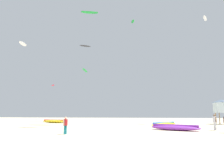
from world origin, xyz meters
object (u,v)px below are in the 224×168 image
(person_foreground, at_px, (65,124))
(kite_aloft_7, at_px, (85,70))
(kite_aloft_3, at_px, (23,44))
(kite_grounded_near, at_px, (164,124))
(lifeguard_tower, at_px, (221,106))
(kite_aloft_0, at_px, (53,85))
(person_left, at_px, (215,121))
(kite_grounded_far, at_px, (175,128))
(kite_aloft_2, at_px, (85,46))
(kite_aloft_8, at_px, (205,18))
(kite_aloft_4, at_px, (133,21))
(kite_grounded_mid, at_px, (54,121))
(kite_aloft_5, at_px, (90,12))

(person_foreground, height_order, kite_aloft_7, kite_aloft_7)
(person_foreground, distance_m, kite_aloft_3, 27.16)
(kite_grounded_near, bearing_deg, kite_aloft_7, 128.78)
(lifeguard_tower, height_order, kite_aloft_0, kite_aloft_0)
(kite_aloft_3, bearing_deg, kite_aloft_7, 60.65)
(person_left, height_order, kite_grounded_far, person_left)
(kite_aloft_2, relative_size, kite_aloft_8, 1.10)
(person_foreground, bearing_deg, person_left, -129.74)
(kite_aloft_0, relative_size, kite_aloft_4, 0.87)
(kite_grounded_mid, bearing_deg, kite_aloft_2, 84.40)
(kite_grounded_mid, distance_m, kite_aloft_3, 16.48)
(kite_aloft_8, bearing_deg, kite_aloft_7, 164.94)
(kite_aloft_3, xyz_separation_m, kite_aloft_7, (8.61, 15.32, -2.26))
(kite_grounded_mid, bearing_deg, kite_aloft_7, 82.23)
(kite_aloft_0, relative_size, kite_aloft_3, 0.77)
(person_left, height_order, kite_aloft_5, kite_aloft_5)
(kite_grounded_near, relative_size, kite_aloft_0, 2.26)
(person_left, relative_size, kite_grounded_far, 0.32)
(lifeguard_tower, xyz_separation_m, kite_aloft_7, (-27.62, 14.85, 10.02))
(kite_aloft_7, xyz_separation_m, kite_aloft_8, (28.63, -7.70, 9.26))
(kite_grounded_near, distance_m, lifeguard_tower, 12.64)
(kite_aloft_5, height_order, kite_aloft_7, kite_aloft_5)
(kite_aloft_2, distance_m, kite_aloft_7, 7.41)
(kite_grounded_far, bearing_deg, kite_aloft_0, 132.15)
(kite_grounded_near, xyz_separation_m, kite_aloft_3, (-25.71, 5.96, 15.03))
(kite_aloft_3, height_order, kite_aloft_5, kite_aloft_5)
(kite_aloft_2, relative_size, kite_aloft_4, 1.33)
(person_foreground, xyz_separation_m, kite_grounded_far, (10.63, 5.05, -0.60))
(kite_grounded_far, relative_size, lifeguard_tower, 1.32)
(person_foreground, bearing_deg, kite_aloft_5, -50.95)
(person_foreground, distance_m, person_left, 16.13)
(kite_aloft_0, distance_m, kite_aloft_5, 22.45)
(kite_grounded_near, xyz_separation_m, kite_aloft_0, (-27.07, 24.08, 9.31))
(kite_grounded_near, xyz_separation_m, kite_aloft_7, (-17.10, 21.28, 12.78))
(person_left, height_order, kite_aloft_2, kite_aloft_2)
(kite_aloft_7, height_order, kite_aloft_8, kite_aloft_8)
(person_left, xyz_separation_m, lifeguard_tower, (5.78, 11.91, 2.03))
(kite_aloft_0, height_order, kite_aloft_2, kite_aloft_2)
(kite_aloft_7, bearing_deg, kite_grounded_far, -57.62)
(kite_grounded_near, bearing_deg, person_foreground, -132.79)
(kite_grounded_far, xyz_separation_m, kite_aloft_4, (-4.47, 28.79, 26.58))
(kite_grounded_far, bearing_deg, kite_aloft_5, 123.88)
(kite_grounded_near, relative_size, lifeguard_tower, 1.12)
(kite_aloft_0, distance_m, kite_aloft_2, 14.45)
(kite_grounded_far, bearing_deg, kite_grounded_near, 92.61)
(kite_grounded_far, xyz_separation_m, lifeguard_tower, (10.24, 12.56, 2.75))
(kite_aloft_4, xyz_separation_m, kite_aloft_8, (15.73, -9.08, -4.56))
(kite_grounded_mid, height_order, kite_aloft_2, kite_aloft_2)
(person_left, bearing_deg, person_foreground, 6.05)
(kite_aloft_5, relative_size, kite_aloft_8, 1.59)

